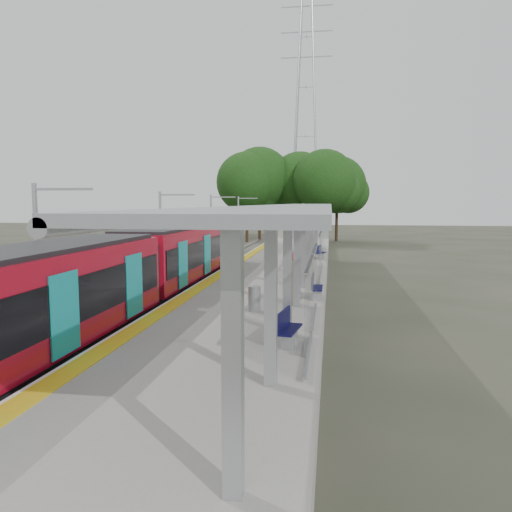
# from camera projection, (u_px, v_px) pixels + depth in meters

# --- Properties ---
(ground) EXTENTS (200.00, 200.00, 0.00)m
(ground) POSITION_uv_depth(u_px,v_px,m) (145.00, 474.00, 8.82)
(ground) COLOR #474438
(ground) RESTS_ON ground
(trackbed) EXTENTS (3.00, 70.00, 0.24)m
(trackbed) POSITION_uv_depth(u_px,v_px,m) (197.00, 282.00, 29.13)
(trackbed) COLOR #59544C
(trackbed) RESTS_ON ground
(platform) EXTENTS (6.00, 50.00, 1.00)m
(platform) POSITION_uv_depth(u_px,v_px,m) (273.00, 278.00, 28.43)
(platform) COLOR gray
(platform) RESTS_ON ground
(tactile_strip) EXTENTS (0.60, 50.00, 0.02)m
(tactile_strip) POSITION_uv_depth(u_px,v_px,m) (230.00, 268.00, 28.75)
(tactile_strip) COLOR gold
(tactile_strip) RESTS_ON platform
(end_fence) EXTENTS (6.00, 0.10, 1.20)m
(end_fence) POSITION_uv_depth(u_px,v_px,m) (300.00, 233.00, 52.84)
(end_fence) COLOR #9EA0A5
(end_fence) RESTS_ON platform
(train) EXTENTS (2.74, 27.60, 3.62)m
(train) POSITION_uv_depth(u_px,v_px,m) (128.00, 274.00, 19.16)
(train) COLOR black
(train) RESTS_ON ground
(canopy) EXTENTS (3.27, 38.00, 3.66)m
(canopy) POSITION_uv_depth(u_px,v_px,m) (298.00, 214.00, 24.05)
(canopy) COLOR #9EA0A5
(canopy) RESTS_ON platform
(pylon) EXTENTS (8.00, 4.00, 38.00)m
(pylon) POSITION_uv_depth(u_px,v_px,m) (306.00, 112.00, 78.71)
(pylon) COLOR #9EA0A5
(pylon) RESTS_ON ground
(tree_cluster) EXTENTS (17.86, 10.69, 11.50)m
(tree_cluster) POSITION_uv_depth(u_px,v_px,m) (291.00, 182.00, 60.04)
(tree_cluster) COLOR #382316
(tree_cluster) RESTS_ON ground
(catenary_masts) EXTENTS (2.08, 48.16, 5.40)m
(catenary_masts) POSITION_uv_depth(u_px,v_px,m) (162.00, 236.00, 28.10)
(catenary_masts) COLOR #9EA0A5
(catenary_masts) RESTS_ON ground
(bench_near) EXTENTS (0.62, 1.40, 0.92)m
(bench_near) POSITION_uv_depth(u_px,v_px,m) (287.00, 326.00, 13.29)
(bench_near) COLOR #0F0D44
(bench_near) RESTS_ON platform
(bench_mid) EXTENTS (0.43, 1.39, 0.95)m
(bench_mid) POSITION_uv_depth(u_px,v_px,m) (315.00, 286.00, 19.71)
(bench_mid) COLOR #0F0D44
(bench_mid) RESTS_ON platform
(bench_far) EXTENTS (0.77, 1.40, 0.92)m
(bench_far) POSITION_uv_depth(u_px,v_px,m) (320.00, 252.00, 33.44)
(bench_far) COLOR #0F0D44
(bench_far) RESTS_ON platform
(info_pillar_near) EXTENTS (0.44, 0.44, 1.94)m
(info_pillar_near) POSITION_uv_depth(u_px,v_px,m) (292.00, 282.00, 18.54)
(info_pillar_near) COLOR beige
(info_pillar_near) RESTS_ON platform
(info_pillar_far) EXTENTS (0.45, 0.45, 1.99)m
(info_pillar_far) POSITION_uv_depth(u_px,v_px,m) (298.00, 244.00, 35.13)
(info_pillar_far) COLOR beige
(info_pillar_far) RESTS_ON platform
(litter_bin) EXTENTS (0.46, 0.46, 0.89)m
(litter_bin) POSITION_uv_depth(u_px,v_px,m) (254.00, 299.00, 17.31)
(litter_bin) COLOR #9EA0A5
(litter_bin) RESTS_ON platform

